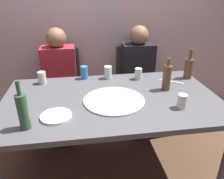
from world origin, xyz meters
TOP-DOWN VIEW (x-y plane):
  - ground_plane at (0.00, 0.00)m, footprint 8.00×8.00m
  - back_wall at (0.00, 1.11)m, footprint 6.00×0.10m
  - dining_table at (0.00, 0.00)m, footprint 1.70×0.98m
  - pizza_tray at (0.01, -0.06)m, footprint 0.47×0.47m
  - wine_bottle at (0.48, 0.08)m, footprint 0.07×0.07m
  - beer_bottle at (0.78, 0.30)m, footprint 0.08×0.08m
  - water_bottle at (-0.58, -0.33)m, footprint 0.07×0.07m
  - tumbler_near at (0.48, -0.23)m, footprint 0.07×0.07m
  - tumbler_far at (-0.57, 0.37)m, footprint 0.07×0.07m
  - wine_glass at (0.31, 0.34)m, footprint 0.07×0.07m
  - short_glass at (0.03, 0.40)m, footprint 0.07×0.07m
  - soda_can at (-0.19, 0.43)m, footprint 0.07×0.07m
  - plate_stack at (-0.41, -0.23)m, footprint 0.21×0.21m
  - table_knife at (0.59, 0.23)m, footprint 0.19×0.14m
  - chair_left at (-0.46, 0.89)m, footprint 0.44×0.44m
  - chair_right at (0.43, 0.89)m, footprint 0.44×0.44m
  - guest_in_sweater at (-0.46, 0.74)m, footprint 0.36×0.56m
  - guest_in_beanie at (0.43, 0.74)m, footprint 0.36×0.56m

SIDE VIEW (x-z plane):
  - ground_plane at x=0.00m, z-range 0.00..0.00m
  - chair_left at x=-0.46m, z-range 0.06..0.96m
  - chair_right at x=0.43m, z-range 0.06..0.96m
  - guest_in_sweater at x=-0.46m, z-range 0.06..1.23m
  - guest_in_beanie at x=0.43m, z-range 0.06..1.23m
  - dining_table at x=0.00m, z-range 0.31..1.06m
  - table_knife at x=0.59m, z-range 0.75..0.76m
  - pizza_tray at x=0.01m, z-range 0.75..0.77m
  - plate_stack at x=-0.41m, z-range 0.75..0.77m
  - tumbler_near at x=0.48m, z-range 0.75..0.86m
  - wine_glass at x=0.31m, z-range 0.75..0.86m
  - tumbler_far at x=-0.57m, z-range 0.75..0.86m
  - short_glass at x=0.03m, z-range 0.75..0.87m
  - soda_can at x=-0.19m, z-range 0.75..0.88m
  - beer_bottle at x=0.78m, z-range 0.72..1.00m
  - wine_bottle at x=0.48m, z-range 0.73..1.00m
  - water_bottle at x=-0.58m, z-range 0.72..1.04m
  - back_wall at x=0.00m, z-range 0.00..2.60m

